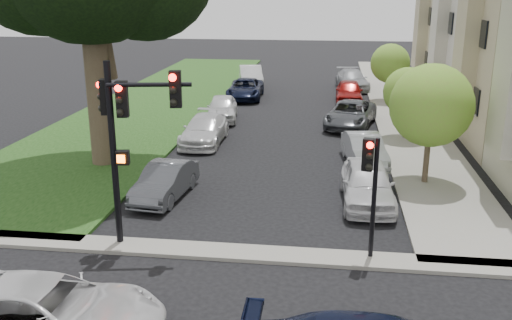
# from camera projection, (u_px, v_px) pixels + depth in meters

# --- Properties ---
(ground) EXTENTS (140.00, 140.00, 0.00)m
(ground) POSITION_uv_depth(u_px,v_px,m) (231.00, 290.00, 14.81)
(ground) COLOR black
(ground) RESTS_ON ground
(grass_strip) EXTENTS (8.00, 44.00, 0.12)m
(grass_strip) POSITION_uv_depth(u_px,v_px,m) (162.00, 101.00, 38.66)
(grass_strip) COLOR #11370D
(grass_strip) RESTS_ON ground
(sidewalk_right) EXTENTS (3.50, 44.00, 0.12)m
(sidewalk_right) POSITION_uv_depth(u_px,v_px,m) (399.00, 107.00, 36.67)
(sidewalk_right) COLOR gray
(sidewalk_right) RESTS_ON ground
(sidewalk_cross) EXTENTS (60.00, 1.00, 0.12)m
(sidewalk_cross) POSITION_uv_depth(u_px,v_px,m) (242.00, 253.00, 16.69)
(sidewalk_cross) COLOR gray
(sidewalk_cross) RESTS_ON ground
(small_tree_a) EXTENTS (3.19, 3.19, 4.78)m
(small_tree_a) POSITION_uv_depth(u_px,v_px,m) (431.00, 106.00, 21.69)
(small_tree_a) COLOR #493526
(small_tree_a) RESTS_ON ground
(small_tree_b) EXTENTS (2.46, 2.46, 3.69)m
(small_tree_b) POSITION_uv_depth(u_px,v_px,m) (408.00, 92.00, 28.45)
(small_tree_b) COLOR #493526
(small_tree_b) RESTS_ON ground
(small_tree_c) EXTENTS (2.60, 2.60, 3.90)m
(small_tree_c) POSITION_uv_depth(u_px,v_px,m) (390.00, 63.00, 37.70)
(small_tree_c) COLOR #493526
(small_tree_c) RESTS_ON ground
(traffic_signal_main) EXTENTS (2.73, 0.72, 5.58)m
(traffic_signal_main) POSITION_uv_depth(u_px,v_px,m) (126.00, 122.00, 16.22)
(traffic_signal_main) COLOR black
(traffic_signal_main) RESTS_ON ground
(traffic_signal_secondary) EXTENTS (0.49, 0.39, 3.63)m
(traffic_signal_secondary) POSITION_uv_depth(u_px,v_px,m) (371.00, 176.00, 15.69)
(traffic_signal_secondary) COLOR black
(traffic_signal_secondary) RESTS_ON ground
(car_cross_near) EXTENTS (5.22, 2.46, 1.44)m
(car_cross_near) POSITION_uv_depth(u_px,v_px,m) (47.00, 313.00, 12.46)
(car_cross_near) COLOR silver
(car_cross_near) RESTS_ON ground
(car_parked_0) EXTENTS (1.93, 4.53, 1.53)m
(car_parked_0) POSITION_uv_depth(u_px,v_px,m) (367.00, 183.00, 20.42)
(car_parked_0) COLOR silver
(car_parked_0) RESTS_ON ground
(car_parked_1) EXTENTS (2.05, 4.23, 1.33)m
(car_parked_1) POSITION_uv_depth(u_px,v_px,m) (364.00, 150.00, 24.93)
(car_parked_1) COLOR #999BA0
(car_parked_1) RESTS_ON ground
(car_parked_2) EXTENTS (3.29, 5.43, 1.41)m
(car_parked_2) POSITION_uv_depth(u_px,v_px,m) (351.00, 114.00, 31.63)
(car_parked_2) COLOR #3F4247
(car_parked_2) RESTS_ON ground
(car_parked_3) EXTENTS (1.76, 4.35, 1.48)m
(car_parked_3) POSITION_uv_depth(u_px,v_px,m) (349.00, 92.00, 38.06)
(car_parked_3) COLOR maroon
(car_parked_3) RESTS_ON ground
(car_parked_4) EXTENTS (2.73, 5.21, 1.44)m
(car_parked_4) POSITION_uv_depth(u_px,v_px,m) (352.00, 80.00, 42.92)
(car_parked_4) COLOR #999BA0
(car_parked_4) RESTS_ON ground
(car_parked_5) EXTENTS (1.75, 4.03, 1.29)m
(car_parked_5) POSITION_uv_depth(u_px,v_px,m) (165.00, 182.00, 20.98)
(car_parked_5) COLOR #3F4247
(car_parked_5) RESTS_ON ground
(car_parked_6) EXTENTS (1.94, 4.71, 1.36)m
(car_parked_6) POSITION_uv_depth(u_px,v_px,m) (205.00, 130.00, 28.32)
(car_parked_6) COLOR silver
(car_parked_6) RESTS_ON ground
(car_parked_7) EXTENTS (2.24, 4.39, 1.43)m
(car_parked_7) POSITION_uv_depth(u_px,v_px,m) (222.00, 108.00, 33.15)
(car_parked_7) COLOR silver
(car_parked_7) RESTS_ON ground
(car_parked_8) EXTENTS (2.47, 5.01, 1.37)m
(car_parked_8) POSITION_uv_depth(u_px,v_px,m) (245.00, 89.00, 39.38)
(car_parked_8) COLOR black
(car_parked_8) RESTS_ON ground
(car_parked_9) EXTENTS (2.60, 4.98, 1.56)m
(car_parked_9) POSITION_uv_depth(u_px,v_px,m) (251.00, 76.00, 44.26)
(car_parked_9) COLOR silver
(car_parked_9) RESTS_ON ground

